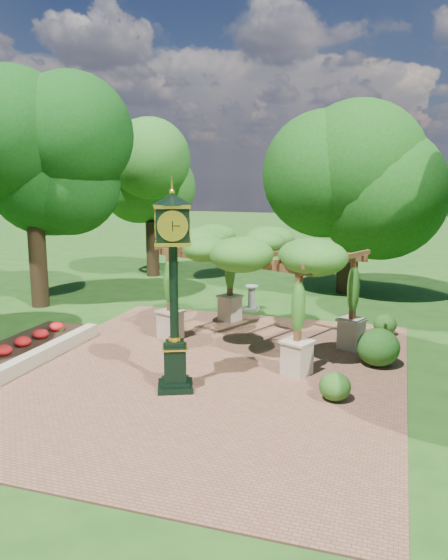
% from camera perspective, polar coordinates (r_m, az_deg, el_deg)
% --- Properties ---
extents(ground, '(120.00, 120.00, 0.00)m').
position_cam_1_polar(ground, '(13.61, -3.32, -11.07)').
color(ground, '#1E4714').
rests_on(ground, ground).
extents(brick_plaza, '(10.00, 12.00, 0.04)m').
position_cam_1_polar(brick_plaza, '(14.47, -1.87, -9.60)').
color(brick_plaza, brown).
rests_on(brick_plaza, ground).
extents(border_wall, '(0.35, 5.00, 0.40)m').
position_cam_1_polar(border_wall, '(16.09, -18.23, -7.33)').
color(border_wall, '#C6B793').
rests_on(border_wall, ground).
extents(flower_bed, '(1.50, 5.00, 0.36)m').
position_cam_1_polar(flower_bed, '(16.63, -20.75, -6.98)').
color(flower_bed, red).
rests_on(flower_bed, ground).
extents(pedestal_clock, '(1.23, 1.23, 4.75)m').
position_cam_1_polar(pedestal_clock, '(12.63, -5.30, 0.60)').
color(pedestal_clock, black).
rests_on(pedestal_clock, brick_plaza).
extents(pergola, '(6.41, 5.32, 3.46)m').
position_cam_1_polar(pergola, '(16.17, 3.69, 2.93)').
color(pergola, '#C5B193').
rests_on(pergola, brick_plaza).
extents(sundial, '(0.53, 0.53, 0.95)m').
position_cam_1_polar(sundial, '(20.81, 2.89, -2.03)').
color(sundial, gray).
rests_on(sundial, ground).
extents(shrub_front, '(0.80, 0.80, 0.65)m').
position_cam_1_polar(shrub_front, '(12.88, 11.51, -10.85)').
color(shrub_front, '#265618').
rests_on(shrub_front, brick_plaza).
extents(shrub_mid, '(1.21, 1.21, 1.02)m').
position_cam_1_polar(shrub_mid, '(15.29, 15.82, -6.77)').
color(shrub_mid, '#1E4D15').
rests_on(shrub_mid, brick_plaza).
extents(shrub_back, '(0.76, 0.76, 0.66)m').
position_cam_1_polar(shrub_back, '(18.28, 16.47, -4.48)').
color(shrub_back, '#285819').
rests_on(shrub_back, brick_plaza).
extents(tree_west_near, '(4.67, 4.67, 8.12)m').
position_cam_1_polar(tree_west_near, '(22.10, -19.47, 11.62)').
color(tree_west_near, black).
rests_on(tree_west_near, ground).
extents(tree_west_far, '(3.98, 3.98, 7.15)m').
position_cam_1_polar(tree_west_far, '(27.71, -7.65, 10.48)').
color(tree_west_far, black).
rests_on(tree_west_far, ground).
extents(tree_north, '(5.16, 5.16, 7.63)m').
position_cam_1_polar(tree_north, '(23.97, 12.98, 11.07)').
color(tree_north, black).
rests_on(tree_north, ground).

